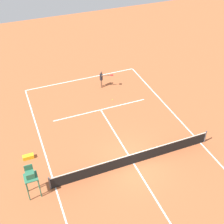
{
  "coord_description": "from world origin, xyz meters",
  "views": [
    {
      "loc": [
        6.63,
        12.5,
        15.34
      ],
      "look_at": [
        -0.39,
        -4.97,
        0.8
      ],
      "focal_mm": 47.89,
      "sensor_mm": 36.0,
      "label": 1
    }
  ],
  "objects_px": {
    "player_serving": "(102,78)",
    "umpire_chair": "(31,177)",
    "tennis_ball": "(112,100)",
    "equipment_bag": "(28,157)"
  },
  "relations": [
    {
      "from": "umpire_chair",
      "to": "equipment_bag",
      "type": "relative_size",
      "value": 3.17
    },
    {
      "from": "player_serving",
      "to": "tennis_ball",
      "type": "relative_size",
      "value": 24.37
    },
    {
      "from": "tennis_ball",
      "to": "umpire_chair",
      "type": "height_order",
      "value": "umpire_chair"
    },
    {
      "from": "umpire_chair",
      "to": "tennis_ball",
      "type": "bearing_deg",
      "value": -137.6
    },
    {
      "from": "tennis_ball",
      "to": "equipment_bag",
      "type": "relative_size",
      "value": 0.09
    },
    {
      "from": "tennis_ball",
      "to": "equipment_bag",
      "type": "bearing_deg",
      "value": 28.31
    },
    {
      "from": "tennis_ball",
      "to": "equipment_bag",
      "type": "distance_m",
      "value": 9.18
    },
    {
      "from": "umpire_chair",
      "to": "equipment_bag",
      "type": "xyz_separation_m",
      "value": [
        -0.14,
        -3.16,
        -1.46
      ]
    },
    {
      "from": "tennis_ball",
      "to": "umpire_chair",
      "type": "xyz_separation_m",
      "value": [
        8.22,
        7.51,
        1.57
      ]
    },
    {
      "from": "player_serving",
      "to": "umpire_chair",
      "type": "distance_m",
      "value": 12.81
    }
  ]
}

